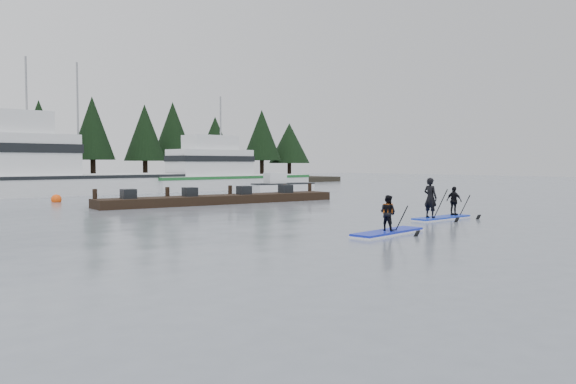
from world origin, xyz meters
TOP-DOWN VIEW (x-y plane):
  - ground at (0.00, 0.00)m, footprint 160.00×160.00m
  - far_shore at (0.00, 42.00)m, footprint 70.00×8.00m
  - treeline at (0.00, 42.00)m, footprint 60.00×4.00m
  - fishing_boat_large at (-3.87, 29.98)m, footprint 20.30×6.28m
  - fishing_boat_medium at (11.99, 29.54)m, footprint 15.95×5.24m
  - skiff at (14.57, 24.33)m, footprint 5.51×2.32m
  - floating_dock at (2.29, 14.84)m, footprint 14.66×3.11m
  - buoy_b at (-4.79, 22.03)m, footprint 0.61×0.61m
  - buoy_c at (14.85, 24.66)m, footprint 0.55×0.55m
  - paddleboard_solo at (-1.07, -0.50)m, footprint 3.29×1.22m
  - paddleboard_duo at (4.41, 1.32)m, footprint 3.15×1.09m

SIDE VIEW (x-z plane):
  - ground at x=0.00m, z-range 0.00..0.00m
  - treeline at x=0.00m, z-range -4.00..4.00m
  - buoy_b at x=-4.79m, z-range -0.30..0.30m
  - buoy_c at x=14.85m, z-range -0.28..0.28m
  - floating_dock at x=2.29m, z-range 0.00..0.48m
  - far_shore at x=0.00m, z-range 0.00..0.60m
  - skiff at x=14.57m, z-range 0.00..0.62m
  - paddleboard_solo at x=-1.07m, z-range -0.50..1.29m
  - paddleboard_duo at x=4.41m, z-range -0.49..1.74m
  - fishing_boat_medium at x=11.99m, z-range -3.93..5.27m
  - fishing_boat_large at x=-3.87m, z-range -4.68..6.40m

